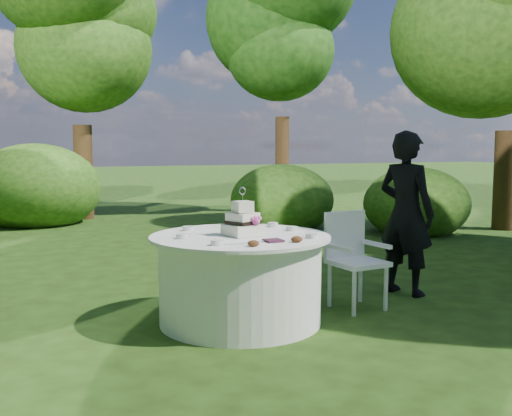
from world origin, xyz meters
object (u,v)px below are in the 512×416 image
at_px(table, 240,279).
at_px(chair, 352,253).
at_px(cake, 243,222).
at_px(napkins, 273,241).
at_px(guest, 406,213).

relative_size(table, chair, 1.71).
distance_m(cake, chair, 1.21).
xyz_separation_m(cake, chair, (1.16, 0.08, -0.36)).
distance_m(napkins, cake, 0.43).
xyz_separation_m(napkins, table, (-0.12, 0.43, -0.39)).
bearing_deg(table, guest, 7.74).
height_order(napkins, chair, chair).
bearing_deg(napkins, cake, 103.15).
xyz_separation_m(napkins, chair, (1.06, 0.49, -0.26)).
height_order(table, cake, cake).
distance_m(table, cake, 0.50).
xyz_separation_m(guest, chair, (-0.78, -0.21, -0.32)).
bearing_deg(guest, table, 76.98).
bearing_deg(napkins, chair, 24.65).
relative_size(cake, chair, 0.46).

